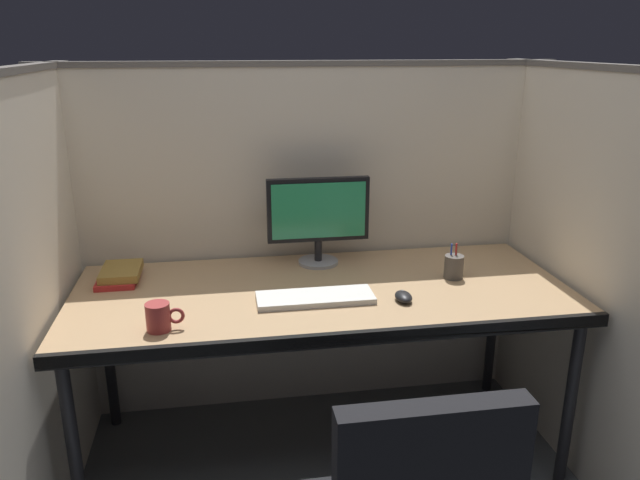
# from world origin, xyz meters

# --- Properties ---
(cubicle_partition_rear) EXTENTS (2.21, 0.06, 1.57)m
(cubicle_partition_rear) POSITION_xyz_m (0.00, 0.74, 0.79)
(cubicle_partition_rear) COLOR beige
(cubicle_partition_rear) RESTS_ON ground
(cubicle_partition_left) EXTENTS (0.06, 1.41, 1.57)m
(cubicle_partition_left) POSITION_xyz_m (-0.99, 0.20, 0.79)
(cubicle_partition_left) COLOR beige
(cubicle_partition_left) RESTS_ON ground
(cubicle_partition_right) EXTENTS (0.06, 1.41, 1.57)m
(cubicle_partition_right) POSITION_xyz_m (0.99, 0.20, 0.79)
(cubicle_partition_right) COLOR beige
(cubicle_partition_right) RESTS_ON ground
(desk) EXTENTS (1.90, 0.80, 0.74)m
(desk) POSITION_xyz_m (0.00, 0.29, 0.69)
(desk) COLOR tan
(desk) RESTS_ON ground
(monitor_center) EXTENTS (0.43, 0.17, 0.37)m
(monitor_center) POSITION_xyz_m (0.03, 0.58, 0.96)
(monitor_center) COLOR gray
(monitor_center) RESTS_ON desk
(keyboard_main) EXTENTS (0.43, 0.15, 0.02)m
(keyboard_main) POSITION_xyz_m (-0.04, 0.19, 0.75)
(keyboard_main) COLOR silver
(keyboard_main) RESTS_ON desk
(computer_mouse) EXTENTS (0.06, 0.10, 0.04)m
(computer_mouse) POSITION_xyz_m (0.27, 0.13, 0.76)
(computer_mouse) COLOR black
(computer_mouse) RESTS_ON desk
(pen_cup) EXTENTS (0.08, 0.08, 0.14)m
(pen_cup) POSITION_xyz_m (0.54, 0.32, 0.79)
(pen_cup) COLOR #4C4742
(pen_cup) RESTS_ON desk
(coffee_mug) EXTENTS (0.13, 0.08, 0.09)m
(coffee_mug) POSITION_xyz_m (-0.59, 0.03, 0.79)
(coffee_mug) COLOR #993333
(coffee_mug) RESTS_ON desk
(book_stack) EXTENTS (0.16, 0.22, 0.05)m
(book_stack) POSITION_xyz_m (-0.78, 0.51, 0.77)
(book_stack) COLOR #B22626
(book_stack) RESTS_ON desk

